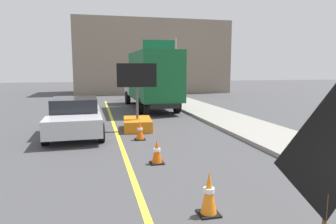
{
  "coord_description": "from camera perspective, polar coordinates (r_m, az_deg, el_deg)",
  "views": [
    {
      "loc": [
        -0.79,
        0.17,
        2.49
      ],
      "look_at": [
        0.72,
        6.43,
        1.57
      ],
      "focal_mm": 32.66,
      "sensor_mm": 36.0,
      "label": 1
    }
  ],
  "objects": [
    {
      "name": "traffic_cone_far_lane",
      "position": [
        10.8,
        -5.27,
        -3.46
      ],
      "size": [
        0.36,
        0.36,
        0.68
      ],
      "color": "black",
      "rests_on": "ground"
    },
    {
      "name": "far_building_block",
      "position": [
        33.11,
        -3.27,
        10.11
      ],
      "size": [
        15.62,
        6.29,
        7.32
      ],
      "primitive_type": "cube",
      "color": "gray",
      "rests_on": "ground"
    },
    {
      "name": "traffic_cone_mid_lane",
      "position": [
        8.12,
        -2.09,
        -7.43
      ],
      "size": [
        0.36,
        0.36,
        0.64
      ],
      "color": "black",
      "rests_on": "ground"
    },
    {
      "name": "box_truck",
      "position": [
        19.01,
        -3.21,
        6.2
      ],
      "size": [
        2.58,
        7.87,
        3.46
      ],
      "color": "black",
      "rests_on": "ground"
    },
    {
      "name": "highway_guide_sign",
      "position": [
        25.41,
        -0.35,
        10.2
      ],
      "size": [
        2.79,
        0.25,
        5.0
      ],
      "color": "gray",
      "rests_on": "ground"
    },
    {
      "name": "roadwork_sign",
      "position": [
        3.98,
        27.93,
        -7.65
      ],
      "size": [
        1.62,
        0.29,
        2.33
      ],
      "color": "#593819",
      "rests_on": "ground"
    },
    {
      "name": "lane_center_stripe",
      "position": [
        6.38,
        -5.56,
        -14.84
      ],
      "size": [
        0.14,
        36.0,
        0.01
      ],
      "primitive_type": "cube",
      "color": "yellow",
      "rests_on": "ground"
    },
    {
      "name": "arrow_board_trailer",
      "position": [
        12.59,
        -5.74,
        -1.12
      ],
      "size": [
        1.6,
        1.89,
        2.7
      ],
      "color": "orange",
      "rests_on": "ground"
    },
    {
      "name": "pickup_car",
      "position": [
        12.11,
        -16.96,
        -0.77
      ],
      "size": [
        2.08,
        4.46,
        1.38
      ],
      "color": "silver",
      "rests_on": "ground"
    },
    {
      "name": "traffic_cone_near_sign",
      "position": [
        5.43,
        7.65,
        -14.83
      ],
      "size": [
        0.36,
        0.36,
        0.77
      ],
      "color": "black",
      "rests_on": "ground"
    }
  ]
}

